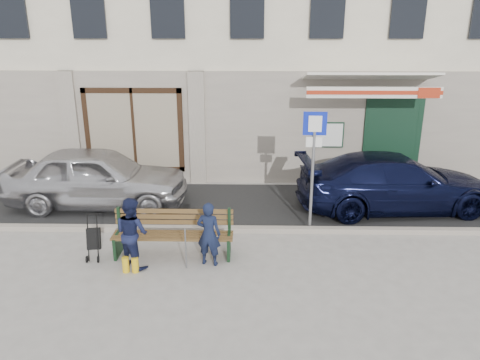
{
  "coord_description": "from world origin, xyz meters",
  "views": [
    {
      "loc": [
        0.07,
        -8.07,
        4.5
      ],
      "look_at": [
        -0.12,
        1.6,
        1.2
      ],
      "focal_mm": 35.0,
      "sensor_mm": 36.0,
      "label": 1
    }
  ],
  "objects_px": {
    "parking_sign": "(313,153)",
    "man": "(209,234)",
    "bench": "(171,235)",
    "woman": "(132,233)",
    "car_navy": "(395,182)",
    "stroller": "(94,240)",
    "car_silver": "(98,177)"
  },
  "relations": [
    {
      "from": "parking_sign",
      "to": "woman",
      "type": "relative_size",
      "value": 1.94
    },
    {
      "from": "car_navy",
      "to": "man",
      "type": "bearing_deg",
      "value": 118.08
    },
    {
      "from": "woman",
      "to": "man",
      "type": "bearing_deg",
      "value": -139.78
    },
    {
      "from": "parking_sign",
      "to": "man",
      "type": "xyz_separation_m",
      "value": [
        -2.15,
        -1.62,
        -1.17
      ]
    },
    {
      "from": "car_navy",
      "to": "stroller",
      "type": "bearing_deg",
      "value": 106.66
    },
    {
      "from": "stroller",
      "to": "car_silver",
      "type": "bearing_deg",
      "value": 96.37
    },
    {
      "from": "car_navy",
      "to": "stroller",
      "type": "distance_m",
      "value": 7.24
    },
    {
      "from": "bench",
      "to": "stroller",
      "type": "relative_size",
      "value": 2.63
    },
    {
      "from": "stroller",
      "to": "woman",
      "type": "bearing_deg",
      "value": -26.65
    },
    {
      "from": "car_silver",
      "to": "stroller",
      "type": "distance_m",
      "value": 2.93
    },
    {
      "from": "car_navy",
      "to": "bench",
      "type": "distance_m",
      "value": 5.81
    },
    {
      "from": "man",
      "to": "woman",
      "type": "bearing_deg",
      "value": 15.34
    },
    {
      "from": "bench",
      "to": "man",
      "type": "distance_m",
      "value": 0.88
    },
    {
      "from": "car_silver",
      "to": "car_navy",
      "type": "distance_m",
      "value": 7.45
    },
    {
      "from": "bench",
      "to": "stroller",
      "type": "distance_m",
      "value": 1.51
    },
    {
      "from": "car_navy",
      "to": "man",
      "type": "xyz_separation_m",
      "value": [
        -4.39,
        -2.93,
        -0.06
      ]
    },
    {
      "from": "parking_sign",
      "to": "stroller",
      "type": "distance_m",
      "value": 4.88
    },
    {
      "from": "parking_sign",
      "to": "man",
      "type": "height_order",
      "value": "parking_sign"
    },
    {
      "from": "car_silver",
      "to": "parking_sign",
      "type": "xyz_separation_m",
      "value": [
        5.2,
        -1.38,
        1.05
      ]
    },
    {
      "from": "parking_sign",
      "to": "bench",
      "type": "bearing_deg",
      "value": -153.88
    },
    {
      "from": "man",
      "to": "stroller",
      "type": "height_order",
      "value": "man"
    },
    {
      "from": "car_navy",
      "to": "parking_sign",
      "type": "distance_m",
      "value": 2.83
    },
    {
      "from": "car_navy",
      "to": "woman",
      "type": "bearing_deg",
      "value": 111.7
    },
    {
      "from": "bench",
      "to": "woman",
      "type": "distance_m",
      "value": 0.81
    },
    {
      "from": "car_silver",
      "to": "stroller",
      "type": "height_order",
      "value": "car_silver"
    },
    {
      "from": "man",
      "to": "stroller",
      "type": "distance_m",
      "value": 2.32
    },
    {
      "from": "car_silver",
      "to": "woman",
      "type": "height_order",
      "value": "car_silver"
    },
    {
      "from": "parking_sign",
      "to": "woman",
      "type": "height_order",
      "value": "parking_sign"
    },
    {
      "from": "car_navy",
      "to": "man",
      "type": "height_order",
      "value": "car_navy"
    },
    {
      "from": "car_navy",
      "to": "bench",
      "type": "xyz_separation_m",
      "value": [
        -5.19,
        -2.6,
        -0.24
      ]
    },
    {
      "from": "car_navy",
      "to": "bench",
      "type": "relative_size",
      "value": 2.01
    },
    {
      "from": "parking_sign",
      "to": "car_navy",
      "type": "bearing_deg",
      "value": 32.7
    }
  ]
}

